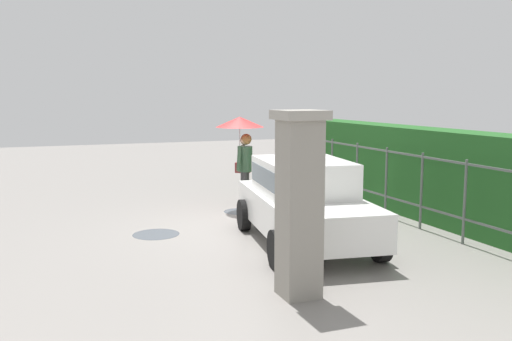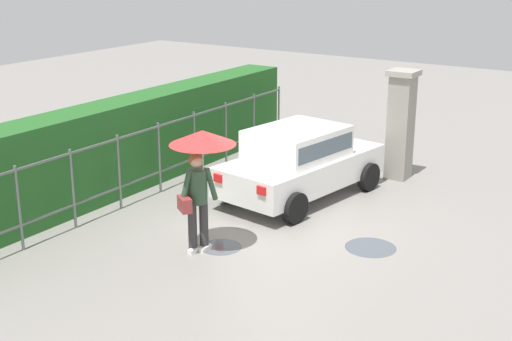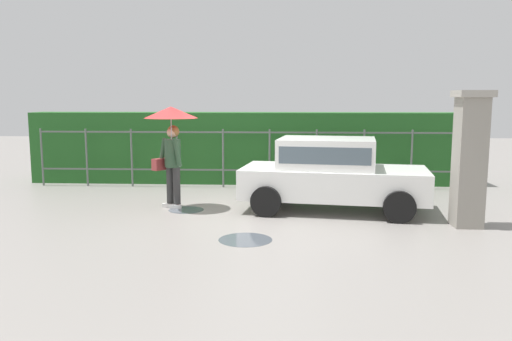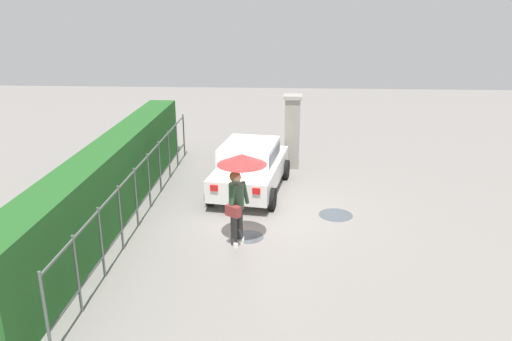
% 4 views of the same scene
% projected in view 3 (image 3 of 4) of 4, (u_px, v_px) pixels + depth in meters
% --- Properties ---
extents(ground_plane, '(40.00, 40.00, 0.00)m').
position_uv_depth(ground_plane, '(254.00, 214.00, 10.17)').
color(ground_plane, gray).
extents(car, '(3.92, 2.29, 1.48)m').
position_uv_depth(car, '(331.00, 171.00, 10.44)').
color(car, white).
rests_on(car, ground).
extents(pedestrian, '(1.09, 1.09, 2.11)m').
position_uv_depth(pedestrian, '(171.00, 130.00, 10.50)').
color(pedestrian, '#333333').
rests_on(pedestrian, ground).
extents(gate_pillar, '(0.60, 0.60, 2.42)m').
position_uv_depth(gate_pillar, '(469.00, 158.00, 9.05)').
color(gate_pillar, gray).
rests_on(gate_pillar, ground).
extents(fence_section, '(10.77, 0.05, 1.50)m').
position_uv_depth(fence_section, '(246.00, 156.00, 13.10)').
color(fence_section, '#59605B').
rests_on(fence_section, ground).
extents(hedge_row, '(11.72, 0.90, 1.90)m').
position_uv_depth(hedge_row, '(248.00, 148.00, 13.88)').
color(hedge_row, '#235B23').
rests_on(hedge_row, ground).
extents(puddle_near, '(0.88, 0.88, 0.00)m').
position_uv_depth(puddle_near, '(245.00, 240.00, 8.34)').
color(puddle_near, '#4C545B').
rests_on(puddle_near, ground).
extents(puddle_far, '(0.73, 0.73, 0.00)m').
position_uv_depth(puddle_far, '(186.00, 210.00, 10.56)').
color(puddle_far, '#4C545B').
rests_on(puddle_far, ground).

